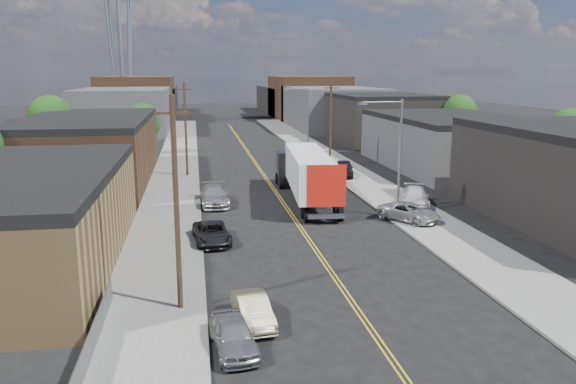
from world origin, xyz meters
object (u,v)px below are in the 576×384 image
object	(u,v)px
car_right_lot_a	(409,212)
car_right_lot_c	(344,168)
car_left_a	(233,335)
semi_truck	(304,171)
car_left_d	(214,196)
car_right_lot_b	(416,197)
car_left_c	(212,233)
car_left_b	(253,310)
car_ahead_truck	(293,159)

from	to	relation	value
car_right_lot_a	car_right_lot_c	xyz separation A→B (m)	(0.00, 18.59, 0.16)
car_left_a	car_right_lot_a	distance (m)	22.52
semi_truck	car_left_d	bearing A→B (deg)	-169.30
semi_truck	car_right_lot_c	bearing A→B (deg)	62.49
semi_truck	car_left_a	bearing A→B (deg)	-102.03
car_left_a	car_right_lot_b	size ratio (longest dim) A/B	0.77
car_left_c	car_right_lot_b	xyz separation A→B (m)	(16.91, 7.11, 0.24)
car_left_b	car_ahead_truck	distance (m)	43.62
car_ahead_truck	car_right_lot_b	bearing A→B (deg)	-80.69
car_left_a	car_ahead_truck	size ratio (longest dim) A/B	0.80
car_left_c	car_left_d	distance (m)	10.77
car_left_a	car_left_c	distance (m)	14.81
semi_truck	car_ahead_truck	distance (m)	18.81
car_left_c	car_right_lot_a	bearing A→B (deg)	4.91
car_right_lot_c	car_left_d	bearing A→B (deg)	-129.27
car_right_lot_a	car_left_b	bearing A→B (deg)	-164.40
semi_truck	car_ahead_truck	size ratio (longest dim) A/B	3.46
car_right_lot_a	car_right_lot_b	distance (m)	5.02
car_left_d	car_right_lot_a	size ratio (longest dim) A/B	1.16
car_left_b	car_left_d	xyz separation A→B (m)	(-0.82, 23.26, 0.17)
car_right_lot_a	car_ahead_truck	world-z (taller)	car_right_lot_a
car_left_c	car_ahead_truck	bearing A→B (deg)	65.13
semi_truck	car_left_a	size ratio (longest dim) A/B	4.33
car_left_d	car_right_lot_b	distance (m)	16.74
car_right_lot_a	car_left_c	bearing A→B (deg)	156.98
car_right_lot_b	car_left_b	bearing A→B (deg)	-108.92
car_ahead_truck	car_right_lot_c	bearing A→B (deg)	-71.91
car_left_a	car_right_lot_c	distance (m)	38.75
car_right_lot_a	car_left_d	bearing A→B (deg)	116.65
car_left_d	car_right_lot_c	distance (m)	17.51
car_left_a	car_right_lot_c	size ratio (longest dim) A/B	0.81
car_left_a	semi_truck	bearing A→B (deg)	66.39
car_left_c	car_left_d	world-z (taller)	car_left_d
car_left_b	car_right_lot_a	xyz separation A→B (m)	(13.20, 15.16, 0.18)
car_left_b	semi_truck	bearing A→B (deg)	67.21
car_left_a	car_ahead_truck	bearing A→B (deg)	70.51
car_right_lot_a	car_ahead_truck	size ratio (longest dim) A/B	0.97
car_right_lot_a	car_right_lot_b	world-z (taller)	car_right_lot_b
car_right_lot_b	car_right_lot_c	distance (m)	14.32
car_left_d	car_ahead_truck	bearing A→B (deg)	61.03
car_right_lot_a	car_right_lot_b	xyz separation A→B (m)	(2.31, 4.45, 0.08)
car_right_lot_a	car_right_lot_c	world-z (taller)	car_right_lot_c
semi_truck	car_right_lot_a	xyz separation A→B (m)	(6.17, -8.89, -1.71)
car_left_a	car_right_lot_a	world-z (taller)	car_right_lot_a
semi_truck	car_left_c	size ratio (longest dim) A/B	3.61
car_left_a	car_right_lot_a	bearing A→B (deg)	44.21
car_right_lot_a	car_right_lot_c	size ratio (longest dim) A/B	0.98
semi_truck	car_left_d	world-z (taller)	semi_truck
car_left_c	car_right_lot_b	size ratio (longest dim) A/B	0.92
semi_truck	car_left_b	bearing A→B (deg)	-101.33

